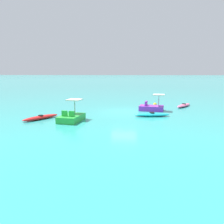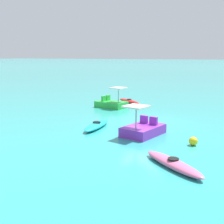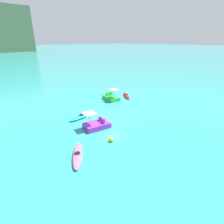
% 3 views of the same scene
% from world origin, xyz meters
% --- Properties ---
extents(ground_plane, '(600.00, 600.00, 0.00)m').
position_xyz_m(ground_plane, '(0.00, 0.00, 0.00)').
color(ground_plane, teal).
extents(kayak_red, '(2.39, 2.98, 0.37)m').
position_xyz_m(kayak_red, '(6.81, 3.98, 0.16)').
color(kayak_red, red).
rests_on(kayak_red, ground_plane).
extents(kayak_cyan, '(3.18, 1.10, 0.37)m').
position_xyz_m(kayak_cyan, '(-2.51, 2.00, 0.16)').
color(kayak_cyan, '#19B7C6').
rests_on(kayak_cyan, ground_plane).
extents(kayak_pink, '(2.41, 2.99, 0.37)m').
position_xyz_m(kayak_pink, '(-6.65, -3.68, 0.16)').
color(kayak_pink, pink).
rests_on(kayak_pink, ground_plane).
extents(pedal_boat_purple, '(2.66, 1.94, 1.68)m').
position_xyz_m(pedal_boat_purple, '(-2.77, -0.98, 0.34)').
color(pedal_boat_purple, purple).
rests_on(pedal_boat_purple, ground_plane).
extents(pedal_boat_green, '(1.87, 2.63, 1.68)m').
position_xyz_m(pedal_boat_green, '(4.09, 4.37, 0.34)').
color(pedal_boat_green, green).
rests_on(pedal_boat_green, ground_plane).
extents(buoy_yellow, '(0.41, 0.41, 0.41)m').
position_xyz_m(buoy_yellow, '(-3.44, -3.77, 0.21)').
color(buoy_yellow, yellow).
rests_on(buoy_yellow, ground_plane).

